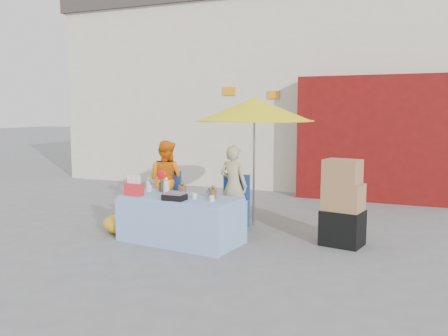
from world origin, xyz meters
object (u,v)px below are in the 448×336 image
at_px(vendor_orange, 166,180).
at_px(umbrella, 254,110).
at_px(chair_left, 163,206).
at_px(chair_right, 230,212).
at_px(market_table, 180,219).
at_px(box_stack, 343,206).
at_px(vendor_beige, 233,186).

bearing_deg(vendor_orange, umbrella, -166.89).
relative_size(chair_left, chair_right, 1.00).
relative_size(market_table, chair_left, 2.14).
bearing_deg(chair_left, market_table, -42.40).
xyz_separation_m(chair_left, box_stack, (3.07, -0.35, 0.30)).
xyz_separation_m(market_table, chair_right, (0.35, 1.08, -0.09)).
xyz_separation_m(chair_left, vendor_orange, (-0.00, 0.13, 0.43)).
distance_m(market_table, vendor_orange, 1.55).
relative_size(vendor_orange, box_stack, 1.13).
bearing_deg(chair_right, market_table, -100.22).
distance_m(chair_right, box_stack, 1.88).
height_order(market_table, chair_left, market_table).
distance_m(chair_right, vendor_orange, 1.33).
bearing_deg(market_table, chair_right, 79.22).
bearing_deg(chair_right, chair_left, -172.42).
distance_m(chair_left, umbrella, 2.27).
bearing_deg(umbrella, chair_left, -169.59).
bearing_deg(vendor_beige, umbrella, -145.85).
distance_m(market_table, vendor_beige, 1.30).
bearing_deg(box_stack, vendor_beige, 165.24).
xyz_separation_m(vendor_orange, box_stack, (3.08, -0.48, -0.13)).
relative_size(market_table, box_stack, 1.50).
bearing_deg(umbrella, chair_right, -136.33).
relative_size(vendor_orange, umbrella, 0.66).
height_order(vendor_orange, vendor_beige, vendor_orange).
bearing_deg(chair_left, umbrella, 17.99).
height_order(chair_left, umbrella, umbrella).
distance_m(chair_right, umbrella, 1.69).
distance_m(chair_left, box_stack, 3.11).
bearing_deg(chair_left, vendor_orange, 98.47).
xyz_separation_m(market_table, box_stack, (2.17, 0.73, 0.22)).
bearing_deg(box_stack, chair_right, 169.23).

